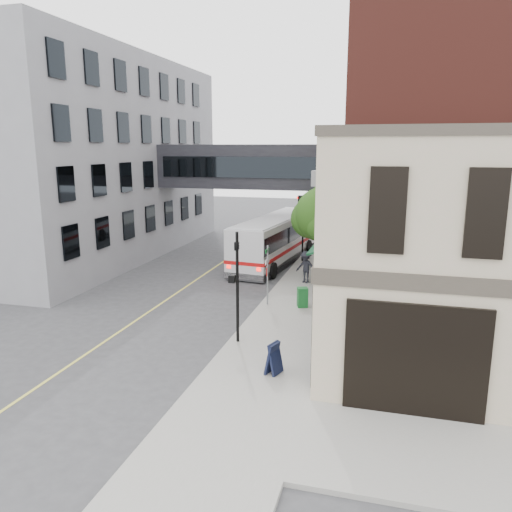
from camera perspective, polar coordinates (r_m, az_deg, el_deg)
The scene contains 17 objects.
ground at distance 18.96m, azimuth -5.10°, elevation -12.17°, with size 120.00×120.00×0.00m, color #38383A.
sidewalk_main at distance 31.40m, azimuth 7.23°, elevation -2.06°, with size 4.00×60.00×0.15m, color gray.
corner_building at distance 18.73m, azimuth 23.73°, elevation 0.08°, with size 10.19×8.12×8.45m.
brick_building at distance 31.39m, azimuth 22.65°, elevation 9.87°, with size 13.76×18.00×14.00m.
opposite_building at distance 39.58m, azimuth -20.87°, elevation 10.36°, with size 14.00×24.00×14.00m, color slate.
skyway_bridge at distance 35.35m, azimuth 0.28°, elevation 10.20°, with size 14.00×3.18×3.00m.
traffic_signal_near at distance 19.64m, azimuth -2.24°, elevation -2.01°, with size 0.44×0.22×4.60m.
traffic_signal_far at distance 33.95m, azimuth 5.18°, elevation 4.69°, with size 0.53×0.28×4.50m.
street_sign_pole at distance 24.56m, azimuth 1.32°, elevation -1.58°, with size 0.08×0.75×3.00m.
street_tree at distance 29.88m, azimuth 7.59°, elevation 4.69°, with size 3.80×3.20×5.60m.
lane_marking at distance 29.46m, azimuth -7.53°, elevation -3.18°, with size 0.12×40.00×0.01m, color #D8CC4C.
bus at distance 34.32m, azimuth 2.31°, elevation 2.12°, with size 3.83×11.75×3.11m.
pedestrian_a at distance 28.07m, azimuth 7.21°, elevation -1.65°, with size 0.69×0.45×1.90m, color white.
pedestrian_b at distance 25.74m, azimuth 7.50°, elevation -3.27°, with size 0.79×0.61×1.62m, color #BF7B8B.
pedestrian_c at distance 28.86m, azimuth 5.69°, elevation -1.27°, with size 1.19×0.69×1.85m, color black.
newspaper_box at distance 24.63m, azimuth 5.33°, elevation -4.72°, with size 0.49×0.43×0.98m, color #145A23.
sandwich_board at distance 17.61m, azimuth 2.05°, elevation -11.59°, with size 0.40×0.63×1.12m, color black.
Camera 1 is at (6.08, -16.14, 7.88)m, focal length 35.00 mm.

